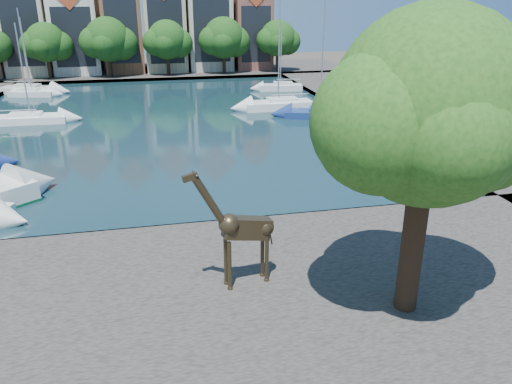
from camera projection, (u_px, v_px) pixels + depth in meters
ground at (182, 232)px, 25.29m from camera, size 160.00×160.00×0.00m
water_basin at (163, 121)px, 47.07m from camera, size 38.00×50.00×0.08m
near_quay at (196, 306)px, 18.83m from camera, size 50.00×14.00×0.50m
far_quay at (154, 72)px, 76.06m from camera, size 60.00×16.00×0.50m
right_quay at (406, 107)px, 51.91m from camera, size 14.00×52.00×0.50m
plane_tree at (433, 115)px, 15.77m from camera, size 8.32×6.40×10.62m
townhouse_west_mid at (26, 17)px, 69.76m from camera, size 5.94×9.18×16.79m
townhouse_west_inner at (76, 23)px, 71.37m from camera, size 6.43×9.18×15.15m
townhouse_center at (122, 15)px, 72.27m from camera, size 5.44×9.18×16.93m
townhouse_east_inner at (164, 20)px, 73.68m from camera, size 5.94×9.18×15.79m
townhouse_east_mid at (208, 17)px, 74.82m from camera, size 6.43×9.18×16.65m
townhouse_east_end at (250, 23)px, 76.47m from camera, size 5.44×9.18×14.43m
far_tree_west at (46, 44)px, 66.55m from camera, size 6.76×5.20×7.36m
far_tree_mid_west at (108, 41)px, 68.04m from camera, size 7.80×6.00×8.00m
far_tree_mid_east at (168, 41)px, 69.67m from camera, size 7.02×5.40×7.52m
far_tree_east at (224, 39)px, 71.21m from camera, size 7.54×5.80×7.84m
far_tree_far_east at (278, 39)px, 72.84m from camera, size 6.76×5.20×7.36m
giraffe_statue at (241, 228)px, 18.97m from camera, size 3.44×1.01×4.93m
sailboat_left_c at (31, 117)px, 46.28m from camera, size 6.46×2.41×8.84m
sailboat_left_d at (32, 92)px, 58.41m from camera, size 5.30×2.76×8.78m
sailboat_left_e at (30, 88)px, 60.16m from camera, size 7.18×4.14×9.70m
sailboat_right_a at (385, 156)px, 35.41m from camera, size 5.76×3.89×7.75m
sailboat_right_b at (320, 112)px, 48.25m from camera, size 7.11×4.26×10.71m
sailboat_right_c at (278, 103)px, 51.77m from camera, size 7.04×2.52×12.08m
sailboat_right_d at (280, 86)px, 61.87m from camera, size 5.51×2.59×8.03m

